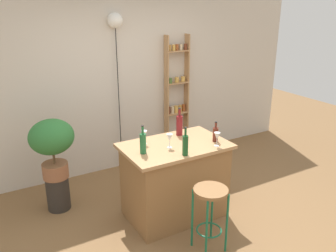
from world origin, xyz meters
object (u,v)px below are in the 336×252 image
(bottle_sauce_amber, at_px, (215,134))
(bottle_olive_oil, at_px, (179,125))
(plant_stool, at_px, (58,193))
(wine_glass_right, at_px, (144,135))
(bar_stool, at_px, (210,205))
(potted_plant, at_px, (52,142))
(wine_glass_center, at_px, (170,138))
(wine_glass_left, at_px, (217,136))
(bottle_vinegar, at_px, (143,143))
(bottle_spirits_clear, at_px, (185,145))
(pendant_globe_light, at_px, (115,23))
(spice_shelf, at_px, (177,98))

(bottle_sauce_amber, bearing_deg, bottle_olive_oil, 123.69)
(plant_stool, xyz_separation_m, wine_glass_right, (0.91, -0.65, 0.83))
(bar_stool, xyz_separation_m, potted_plant, (-1.19, 1.58, 0.38))
(plant_stool, height_order, wine_glass_center, wine_glass_center)
(plant_stool, relative_size, wine_glass_center, 2.69)
(wine_glass_left, bearing_deg, wine_glass_center, 155.01)
(bottle_vinegar, bearing_deg, bar_stool, -59.94)
(bottle_spirits_clear, bearing_deg, potted_plant, 135.00)
(wine_glass_left, relative_size, pendant_globe_light, 0.07)
(bottle_olive_oil, height_order, wine_glass_right, bottle_olive_oil)
(bottle_olive_oil, relative_size, wine_glass_right, 2.13)
(wine_glass_left, xyz_separation_m, wine_glass_center, (-0.49, 0.23, 0.00))
(plant_stool, bearing_deg, pendant_globe_light, 31.02)
(potted_plant, bearing_deg, wine_glass_left, -35.02)
(bottle_vinegar, bearing_deg, wine_glass_left, -16.25)
(bottle_vinegar, relative_size, wine_glass_center, 1.97)
(bottle_vinegar, xyz_separation_m, pendant_globe_light, (0.38, 1.58, 1.16))
(bottle_spirits_clear, relative_size, bottle_olive_oil, 0.91)
(wine_glass_left, bearing_deg, bottle_sauce_amber, 59.99)
(bar_stool, distance_m, wine_glass_right, 1.10)
(spice_shelf, distance_m, potted_plant, 2.25)
(spice_shelf, xyz_separation_m, wine_glass_left, (-0.55, -1.79, 0.04))
(potted_plant, height_order, bottle_spirits_clear, bottle_spirits_clear)
(wine_glass_right, bearing_deg, wine_glass_left, -33.95)
(potted_plant, height_order, wine_glass_center, potted_plant)
(spice_shelf, height_order, bottle_sauce_amber, spice_shelf)
(spice_shelf, xyz_separation_m, bottle_vinegar, (-1.37, -1.55, 0.05))
(bottle_sauce_amber, distance_m, wine_glass_center, 0.57)
(bar_stool, bearing_deg, wine_glass_right, 106.75)
(bottle_vinegar, height_order, wine_glass_center, bottle_vinegar)
(plant_stool, xyz_separation_m, bottle_sauce_amber, (1.67, -1.00, 0.80))
(wine_glass_right, height_order, pendant_globe_light, pendant_globe_light)
(bottle_sauce_amber, relative_size, wine_glass_center, 1.50)
(spice_shelf, bearing_deg, plant_stool, -162.71)
(potted_plant, distance_m, wine_glass_right, 1.13)
(wine_glass_center, height_order, wine_glass_right, same)
(potted_plant, relative_size, wine_glass_center, 4.58)
(plant_stool, height_order, bottle_sauce_amber, bottle_sauce_amber)
(bar_stool, relative_size, bottle_sauce_amber, 2.93)
(plant_stool, distance_m, wine_glass_right, 1.39)
(wine_glass_left, bearing_deg, bottle_olive_oil, 110.06)
(plant_stool, distance_m, bottle_sauce_amber, 2.11)
(bottle_olive_oil, bearing_deg, bar_stool, -103.06)
(wine_glass_right, bearing_deg, plant_stool, 144.18)
(bar_stool, height_order, bottle_spirits_clear, bottle_spirits_clear)
(bottle_vinegar, bearing_deg, bottle_olive_oil, 23.43)
(wine_glass_right, bearing_deg, bottle_sauce_amber, -24.12)
(bar_stool, xyz_separation_m, bottle_vinegar, (-0.41, 0.70, 0.52))
(bottle_sauce_amber, distance_m, wine_glass_right, 0.84)
(bottle_sauce_amber, bearing_deg, potted_plant, 149.20)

